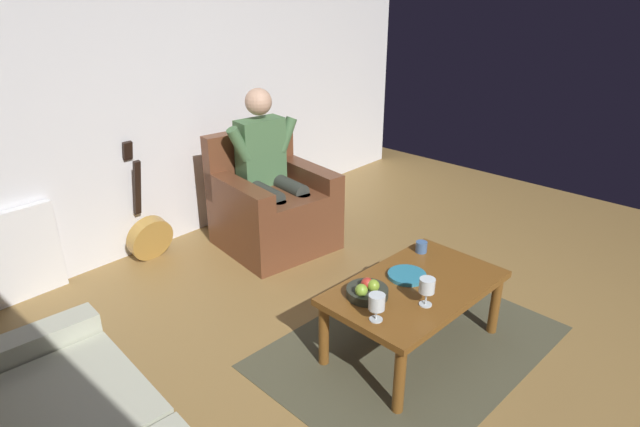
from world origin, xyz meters
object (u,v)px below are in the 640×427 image
(wine_glass_far, at_px, (427,287))
(fruit_bowl, at_px, (367,291))
(coffee_table, at_px, (415,293))
(candle_jar, at_px, (421,247))
(armchair, at_px, (272,208))
(decorative_dish, at_px, (407,276))
(wine_glass_near, at_px, (377,304))
(guitar, at_px, (149,234))
(person_seated, at_px, (269,165))

(wine_glass_far, relative_size, fruit_bowl, 0.69)
(coffee_table, distance_m, fruit_bowl, 0.33)
(fruit_bowl, height_order, candle_jar, fruit_bowl)
(armchair, xyz_separation_m, decorative_dish, (0.35, 1.54, 0.12))
(fruit_bowl, relative_size, decorative_dish, 1.03)
(armchair, bearing_deg, candle_jar, 97.91)
(coffee_table, bearing_deg, wine_glass_near, 5.31)
(guitar, xyz_separation_m, decorative_dish, (-0.47, 2.06, 0.23))
(coffee_table, xyz_separation_m, candle_jar, (-0.36, -0.20, 0.09))
(person_seated, relative_size, wine_glass_far, 7.93)
(guitar, xyz_separation_m, fruit_bowl, (-0.15, 2.02, 0.26))
(person_seated, bearing_deg, decorative_dish, 85.99)
(person_seated, xyz_separation_m, candle_jar, (0.02, 1.45, -0.21))
(armchair, distance_m, wine_glass_far, 1.87)
(coffee_table, xyz_separation_m, decorative_dish, (-0.03, -0.09, 0.07))
(wine_glass_near, height_order, decorative_dish, wine_glass_near)
(person_seated, xyz_separation_m, wine_glass_far, (0.53, 1.80, -0.14))
(fruit_bowl, bearing_deg, candle_jar, -173.85)
(guitar, distance_m, wine_glass_far, 2.34)
(person_seated, bearing_deg, fruit_bowl, 74.75)
(wine_glass_far, bearing_deg, person_seated, -106.35)
(wine_glass_far, height_order, fruit_bowl, wine_glass_far)
(guitar, height_order, wine_glass_near, guitar)
(wine_glass_near, height_order, candle_jar, wine_glass_near)
(person_seated, height_order, wine_glass_far, person_seated)
(armchair, height_order, person_seated, person_seated)
(coffee_table, height_order, fruit_bowl, fruit_bowl)
(coffee_table, height_order, decorative_dish, decorative_dish)
(person_seated, xyz_separation_m, coffee_table, (0.39, 1.65, -0.31))
(person_seated, height_order, fruit_bowl, person_seated)
(wine_glass_far, bearing_deg, armchair, -106.44)
(candle_jar, bearing_deg, coffee_table, 28.83)
(fruit_bowl, distance_m, decorative_dish, 0.33)
(coffee_table, distance_m, wine_glass_far, 0.27)
(fruit_bowl, xyz_separation_m, candle_jar, (-0.65, -0.07, -0.00))
(fruit_bowl, bearing_deg, coffee_table, 156.09)
(fruit_bowl, distance_m, candle_jar, 0.66)
(coffee_table, distance_m, decorative_dish, 0.11)
(wine_glass_far, bearing_deg, coffee_table, -133.02)
(armchair, height_order, decorative_dish, armchair)
(wine_glass_far, xyz_separation_m, candle_jar, (-0.50, -0.35, -0.07))
(person_seated, xyz_separation_m, fruit_bowl, (0.68, 1.52, -0.21))
(coffee_table, height_order, guitar, guitar)
(armchair, bearing_deg, coffee_table, 85.51)
(person_seated, height_order, candle_jar, person_seated)
(person_seated, distance_m, coffee_table, 1.72)
(wine_glass_near, xyz_separation_m, wine_glass_far, (-0.29, 0.11, 0.01))
(armchair, distance_m, person_seated, 0.36)
(person_seated, bearing_deg, wine_glass_far, 82.39)
(wine_glass_far, bearing_deg, candle_jar, -145.10)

